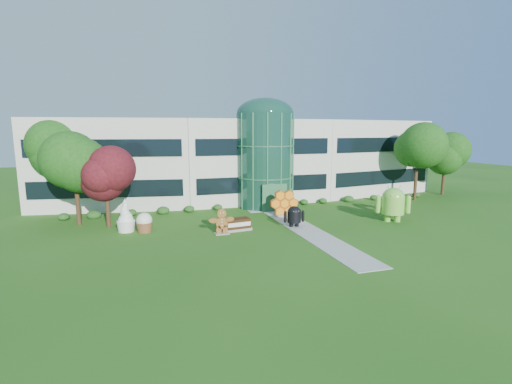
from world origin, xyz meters
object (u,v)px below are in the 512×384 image
object	(u,v)px
gingerbread	(222,221)
android_green	(393,202)
donut	(392,202)
android_black	(294,215)

from	to	relation	value
gingerbread	android_green	bearing A→B (deg)	-4.44
android_green	gingerbread	size ratio (longest dim) A/B	1.61
gingerbread	donut	bearing A→B (deg)	4.72
donut	gingerbread	world-z (taller)	donut
android_green	donut	size ratio (longest dim) A/B	1.55
android_green	donut	xyz separation A→B (m)	(2.03, 2.73, -0.63)
android_black	gingerbread	xyz separation A→B (m)	(-6.29, -0.25, -0.03)
donut	gingerbread	bearing A→B (deg)	-178.53
android_black	donut	xyz separation A→B (m)	(11.20, 1.88, 0.10)
android_green	android_black	bearing A→B (deg)	-162.54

